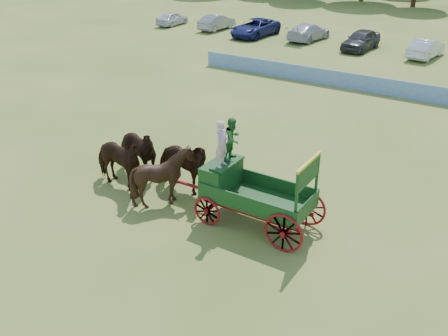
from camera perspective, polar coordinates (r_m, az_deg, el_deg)
ground at (r=17.33m, az=3.39°, el=-7.99°), size 160.00×160.00×0.00m
horse_lead_left at (r=20.35m, az=-12.13°, el=0.70°), size 2.73×1.29×2.28m
horse_lead_right at (r=21.06m, az=-10.09°, el=1.81°), size 2.89×1.72×2.28m
horse_wheel_left at (r=18.88m, az=-6.84°, el=-0.98°), size 2.33×2.14×2.29m
horse_wheel_right at (r=19.65m, az=-4.85°, el=0.27°), size 2.73×1.28×2.28m
farm_dray at (r=17.54m, az=1.79°, el=-1.16°), size 5.99×2.00×3.82m
sponsor_banner at (r=32.89m, az=17.58°, el=8.91°), size 26.00×0.08×1.05m
parked_cars at (r=43.74m, az=23.45°, el=12.47°), size 54.18×7.39×1.64m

